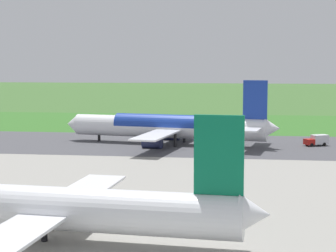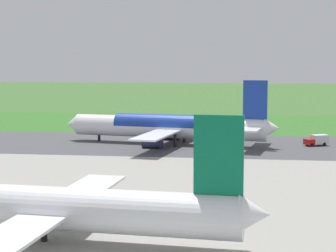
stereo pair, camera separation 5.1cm
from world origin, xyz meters
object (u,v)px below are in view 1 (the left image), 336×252
at_px(airliner_parked_mid, 46,207).
at_px(traffic_cone_orange, 177,126).
at_px(airliner_main, 169,127).
at_px(service_truck_baggage, 317,140).
at_px(no_stopping_sign, 191,122).

distance_m(airliner_parked_mid, traffic_cone_orange, 117.70).
xyz_separation_m(airliner_main, traffic_cone_orange, (2.72, -39.12, -4.08)).
relative_size(airliner_main, airliner_parked_mid, 1.07).
bearing_deg(service_truck_baggage, no_stopping_sign, -47.77).
relative_size(airliner_main, traffic_cone_orange, 98.16).
xyz_separation_m(airliner_main, service_truck_baggage, (-35.36, -2.13, -2.95)).
xyz_separation_m(service_truck_baggage, traffic_cone_orange, (38.08, -36.99, -1.13)).
bearing_deg(no_stopping_sign, traffic_cone_orange, 2.26).
xyz_separation_m(airliner_parked_mid, traffic_cone_orange, (-0.88, -117.64, -3.73)).
distance_m(airliner_main, no_stopping_sign, 39.43).
bearing_deg(no_stopping_sign, airliner_main, 87.62).
distance_m(airliner_main, traffic_cone_orange, 39.43).
height_order(airliner_main, airliner_parked_mid, airliner_main).
distance_m(airliner_parked_mid, no_stopping_sign, 117.95).
height_order(airliner_main, no_stopping_sign, airliner_main).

